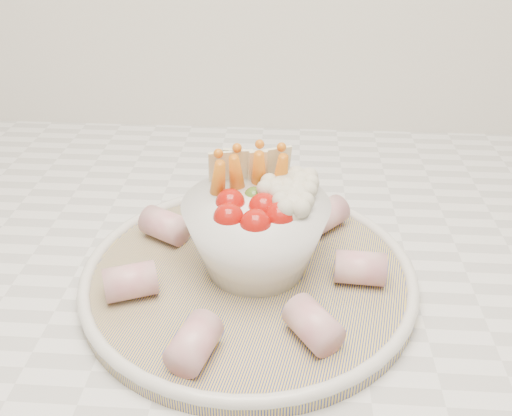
{
  "coord_description": "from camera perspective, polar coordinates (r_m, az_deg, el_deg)",
  "views": [
    {
      "loc": [
        -0.13,
        0.92,
        1.28
      ],
      "look_at": [
        -0.16,
        1.37,
        1.0
      ],
      "focal_mm": 40.0,
      "sensor_mm": 36.0,
      "label": 1
    }
  ],
  "objects": [
    {
      "name": "serving_platter",
      "position": [
        0.56,
        -0.73,
        -6.74
      ],
      "size": [
        0.38,
        0.38,
        0.02
      ],
      "color": "navy",
      "rests_on": "kitchen_counter"
    },
    {
      "name": "cured_meat_rolls",
      "position": [
        0.55,
        -0.85,
        -5.07
      ],
      "size": [
        0.26,
        0.29,
        0.03
      ],
      "color": "#B85464",
      "rests_on": "serving_platter"
    },
    {
      "name": "veggie_bowl",
      "position": [
        0.54,
        0.17,
        -2.05
      ],
      "size": [
        0.14,
        0.14,
        0.11
      ],
      "color": "white",
      "rests_on": "serving_platter"
    }
  ]
}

